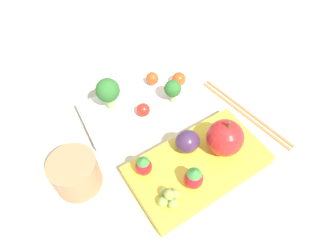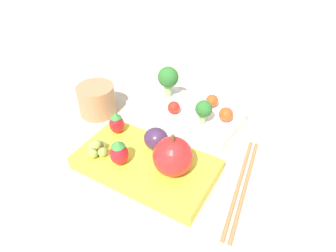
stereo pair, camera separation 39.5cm
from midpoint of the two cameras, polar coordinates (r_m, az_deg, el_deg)
ground_plane at (r=0.51m, az=-21.11°, el=-4.09°), size 4.00×4.00×0.00m
bento_box_savoury at (r=0.55m, az=-25.34°, el=1.72°), size 0.23×0.12×0.02m
bento_box_fruit at (r=0.45m, az=-17.74°, el=-10.99°), size 0.22×0.12×0.02m
broccoli_floret_0 at (r=0.53m, az=-32.81°, el=4.11°), size 0.04×0.04×0.06m
broccoli_floret_1 at (r=0.50m, az=-20.79°, el=5.03°), size 0.03×0.03×0.05m
cherry_tomato_0 at (r=0.53m, az=-18.07°, el=7.31°), size 0.03×0.03×0.03m
cherry_tomato_1 at (r=0.55m, az=-23.04°, el=7.20°), size 0.02×0.02×0.02m
cherry_tomato_2 at (r=0.51m, az=-26.44°, el=0.75°), size 0.02×0.02×0.02m
apple at (r=0.41m, az=-13.24°, el=-5.56°), size 0.06×0.06×0.07m
strawberry_0 at (r=0.41m, az=-21.62°, el=-13.82°), size 0.03×0.03×0.04m
strawberry_1 at (r=0.45m, az=-29.91°, el=-10.46°), size 0.03×0.03×0.04m
plum at (r=0.44m, az=-20.11°, el=-5.93°), size 0.04×0.04×0.04m
grape_cluster at (r=0.43m, az=-26.63°, el=-17.04°), size 0.04×0.04×0.03m
drinking_cup at (r=0.52m, az=-39.85°, el=-10.76°), size 0.07×0.07×0.06m
chopsticks_pair at (r=0.50m, az=-4.33°, el=0.51°), size 0.04×0.21×0.01m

